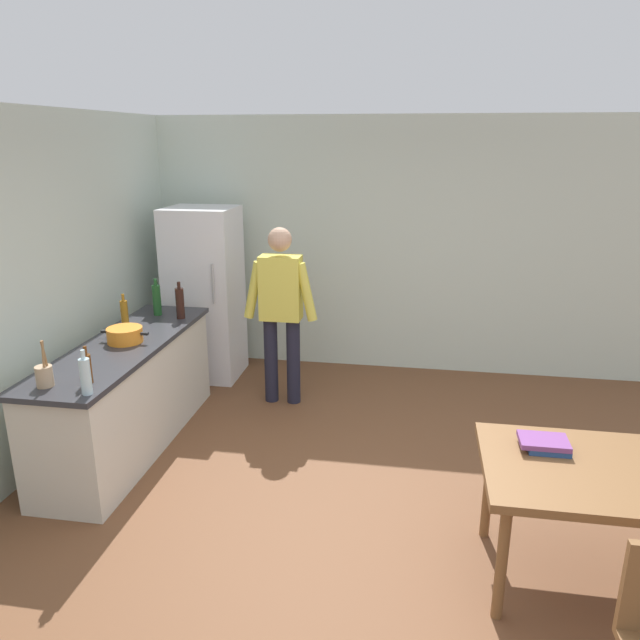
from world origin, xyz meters
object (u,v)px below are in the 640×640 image
at_px(cooking_pot, 125,335).
at_px(book_stack, 545,444).
at_px(utensil_jar, 44,375).
at_px(bottle_wine_dark, 180,303).
at_px(refrigerator, 205,294).
at_px(person, 281,305).
at_px(bottle_oil_amber, 124,312).
at_px(dining_table, 613,482).
at_px(bottle_beer_brown, 87,368).
at_px(bottle_water_clear, 85,376).
at_px(bottle_wine_green, 157,300).

xyz_separation_m(cooking_pot, book_stack, (3.06, -0.96, -0.18)).
height_order(utensil_jar, book_stack, utensil_jar).
bearing_deg(cooking_pot, book_stack, -17.41).
height_order(cooking_pot, bottle_wine_dark, bottle_wine_dark).
xyz_separation_m(refrigerator, person, (0.95, -0.55, 0.08)).
distance_m(bottle_wine_dark, book_stack, 3.33).
bearing_deg(utensil_jar, bottle_oil_amber, 94.87).
bearing_deg(book_stack, dining_table, -26.73).
xyz_separation_m(person, book_stack, (2.02, -1.98, -0.19)).
bearing_deg(bottle_beer_brown, refrigerator, 91.38).
relative_size(utensil_jar, bottle_oil_amber, 1.14).
distance_m(bottle_water_clear, book_stack, 2.83).
xyz_separation_m(bottle_wine_green, bottle_beer_brown, (0.22, -1.59, -0.04)).
xyz_separation_m(cooking_pot, bottle_water_clear, (0.24, -0.99, 0.07)).
bearing_deg(person, bottle_water_clear, -111.82).
bearing_deg(refrigerator, bottle_wine_dark, -83.97).
distance_m(bottle_water_clear, bottle_wine_dark, 1.69).
xyz_separation_m(refrigerator, bottle_wine_green, (-0.16, -0.80, 0.15)).
relative_size(cooking_pot, bottle_water_clear, 1.33).
height_order(utensil_jar, bottle_oil_amber, utensil_jar).
xyz_separation_m(dining_table, bottle_wine_dark, (-3.21, 1.82, 0.37)).
height_order(dining_table, cooking_pot, cooking_pot).
bearing_deg(cooking_pot, bottle_water_clear, -76.31).
relative_size(refrigerator, bottle_water_clear, 6.00).
xyz_separation_m(refrigerator, bottle_oil_amber, (-0.31, -1.15, 0.12)).
height_order(person, bottle_oil_amber, person).
relative_size(dining_table, book_stack, 5.04).
xyz_separation_m(dining_table, bottle_water_clear, (-3.15, 0.14, 0.35)).
height_order(utensil_jar, bottle_wine_dark, bottle_wine_dark).
bearing_deg(bottle_wine_green, person, 12.67).
xyz_separation_m(utensil_jar, bottle_wine_green, (0.03, 1.69, 0.07)).
xyz_separation_m(bottle_wine_green, bottle_wine_dark, (0.25, -0.07, 0.00)).
height_order(refrigerator, bottle_water_clear, refrigerator).
height_order(person, dining_table, person).
height_order(dining_table, bottle_wine_dark, bottle_wine_dark).
bearing_deg(refrigerator, bottle_beer_brown, -88.62).
relative_size(bottle_beer_brown, bottle_wine_dark, 0.76).
height_order(cooking_pot, book_stack, cooking_pot).
relative_size(bottle_wine_green, bottle_oil_amber, 1.21).
relative_size(dining_table, bottle_oil_amber, 5.00).
distance_m(dining_table, bottle_oil_amber, 3.94).
xyz_separation_m(bottle_water_clear, bottle_wine_dark, (-0.05, 1.69, 0.02)).
bearing_deg(refrigerator, bottle_water_clear, -86.74).
bearing_deg(bottle_water_clear, refrigerator, 93.26).
xyz_separation_m(cooking_pot, bottle_wine_dark, (0.19, 0.70, 0.09)).
distance_m(person, cooking_pot, 1.46).
xyz_separation_m(person, bottle_oil_amber, (-1.26, -0.60, 0.04)).
height_order(bottle_oil_amber, bottle_water_clear, bottle_water_clear).
relative_size(bottle_wine_dark, book_stack, 1.23).
bearing_deg(cooking_pot, bottle_wine_dark, 74.93).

